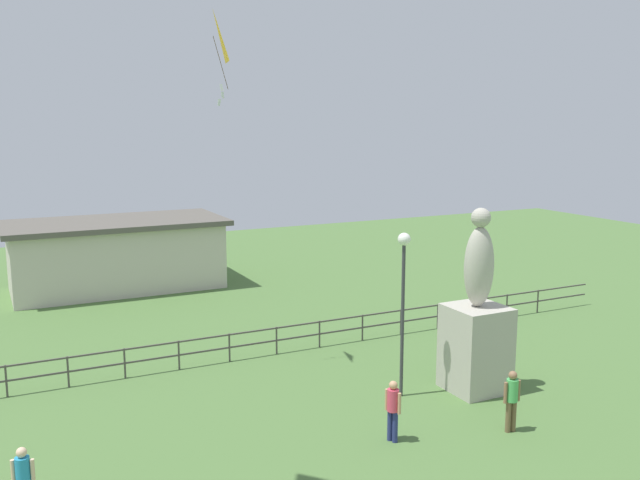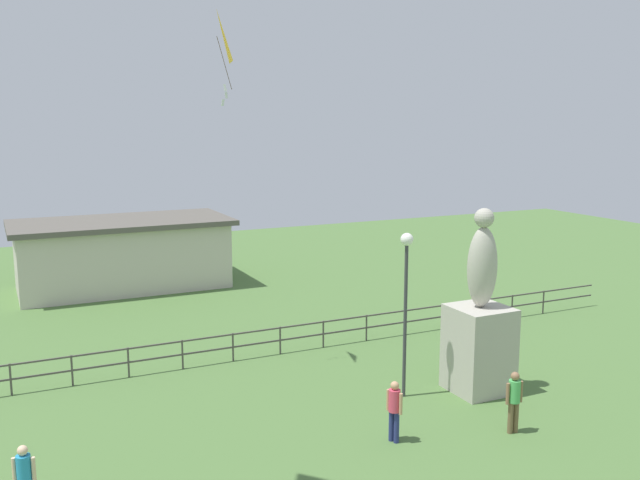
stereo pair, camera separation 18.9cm
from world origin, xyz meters
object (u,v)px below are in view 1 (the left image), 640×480
Objects in this scene: statue_monument at (476,330)px; person_2 at (393,407)px; person_6 at (23,478)px; kite_3 at (213,38)px; person_1 at (512,397)px; lamppost at (403,280)px.

person_2 is at bearing -155.78° from statue_monument.
kite_3 is (6.22, 6.45, 9.34)m from person_6.
kite_3 is (-5.14, 7.65, 9.29)m from person_1.
statue_monument is 4.44m from person_2.
statue_monument is at bearing 24.22° from person_2.
statue_monument is 2.96m from person_1.
lamppost is 10.64m from person_6.
lamppost reaches higher than person_2.
statue_monument is 2.78m from lamppost.
person_2 is at bearing -72.41° from kite_3.
person_2 is at bearing -127.05° from lamppost.
person_1 is at bearing -110.11° from statue_monument.
person_2 is (-1.76, -2.34, -2.53)m from lamppost.
statue_monument is 3.54× the size of person_6.
lamppost is 3.04× the size of person_2.
person_2 is (-3.96, -1.78, -0.92)m from statue_monument.
person_6 is at bearing -133.95° from kite_3.
person_6 is 12.95m from kite_3.
lamppost is at bearing 52.95° from person_2.
person_1 is at bearing -69.06° from lamppost.
person_1 is 3.12m from person_2.
statue_monument is 3.34× the size of person_1.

